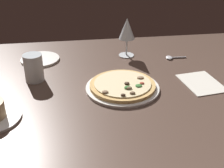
# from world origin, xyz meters

# --- Properties ---
(dining_table) EXTENTS (1.50, 1.10, 0.04)m
(dining_table) POSITION_xyz_m (0.00, 0.00, 0.02)
(dining_table) COLOR brown
(dining_table) RESTS_ON ground
(pizza_main) EXTENTS (0.26, 0.26, 0.03)m
(pizza_main) POSITION_xyz_m (-0.08, -0.02, 0.05)
(pizza_main) COLOR white
(pizza_main) RESTS_ON dining_table
(wine_glass_far) EXTENTS (0.07, 0.07, 0.17)m
(wine_glass_far) POSITION_xyz_m (-0.15, -0.32, 0.16)
(wine_glass_far) COLOR silver
(wine_glass_far) RESTS_ON dining_table
(water_glass) EXTENTS (0.07, 0.07, 0.10)m
(water_glass) POSITION_xyz_m (0.24, -0.14, 0.09)
(water_glass) COLOR silver
(water_glass) RESTS_ON dining_table
(side_plate) EXTENTS (0.17, 0.17, 0.01)m
(side_plate) POSITION_xyz_m (0.23, -0.33, 0.04)
(side_plate) COLOR silver
(side_plate) RESTS_ON dining_table
(paper_menu) EXTENTS (0.15, 0.19, 0.00)m
(paper_menu) POSITION_xyz_m (-0.38, -0.02, 0.04)
(paper_menu) COLOR silver
(paper_menu) RESTS_ON dining_table
(spoon) EXTENTS (0.09, 0.04, 0.01)m
(spoon) POSITION_xyz_m (-0.34, -0.26, 0.04)
(spoon) COLOR silver
(spoon) RESTS_ON dining_table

